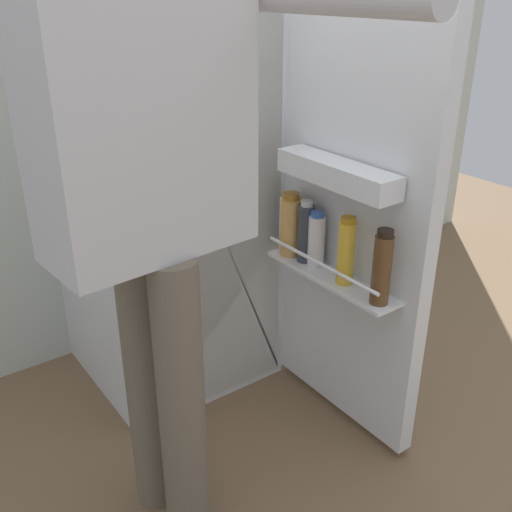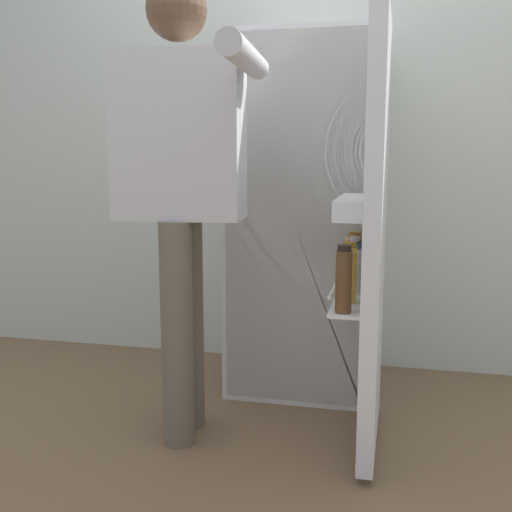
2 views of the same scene
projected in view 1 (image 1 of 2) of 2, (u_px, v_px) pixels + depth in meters
ground_plane at (253, 438)px, 2.02m from camera, size 6.24×6.24×0.00m
kitchen_wall at (105, 17)px, 2.14m from camera, size 4.40×0.10×2.59m
refrigerator at (176, 176)px, 2.06m from camera, size 0.69×1.22×1.60m
person at (149, 171)px, 1.31m from camera, size 0.61×0.77×1.71m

